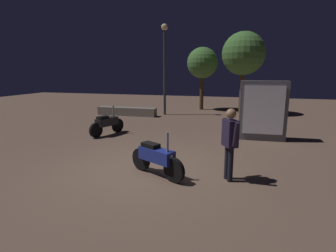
% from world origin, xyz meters
% --- Properties ---
extents(ground_plane, '(40.00, 40.00, 0.00)m').
position_xyz_m(ground_plane, '(0.00, 0.00, 0.00)').
color(ground_plane, brown).
extents(motorcycle_blue_foreground, '(1.52, 0.86, 1.11)m').
position_xyz_m(motorcycle_blue_foreground, '(0.49, -0.36, 0.44)').
color(motorcycle_blue_foreground, black).
rests_on(motorcycle_blue_foreground, ground_plane).
extents(motorcycle_black_parked_left, '(0.66, 1.60, 1.11)m').
position_xyz_m(motorcycle_black_parked_left, '(-2.62, 3.04, 0.44)').
color(motorcycle_black_parked_left, black).
rests_on(motorcycle_black_parked_left, ground_plane).
extents(person_rider_beside, '(0.41, 0.62, 1.64)m').
position_xyz_m(person_rider_beside, '(2.13, -0.17, 0.97)').
color(person_rider_beside, black).
rests_on(person_rider_beside, ground_plane).
extents(streetlamp_near, '(0.36, 0.36, 4.91)m').
position_xyz_m(streetlamp_near, '(-1.85, 8.35, 3.13)').
color(streetlamp_near, '#38383D').
rests_on(streetlamp_near, ground_plane).
extents(tree_left_bg, '(1.92, 1.92, 3.90)m').
position_xyz_m(tree_left_bg, '(-0.15, 10.96, 2.91)').
color(tree_left_bg, '#4C331E').
rests_on(tree_left_bg, ground_plane).
extents(tree_center_bg, '(2.42, 2.42, 4.61)m').
position_xyz_m(tree_center_bg, '(2.30, 10.02, 3.38)').
color(tree_center_bg, '#4C331E').
rests_on(tree_center_bg, ground_plane).
extents(kiosk_billboard, '(1.62, 0.60, 2.10)m').
position_xyz_m(kiosk_billboard, '(3.08, 3.90, 1.05)').
color(kiosk_billboard, '#595960').
rests_on(kiosk_billboard, ground_plane).
extents(planter_wall_low, '(3.37, 0.50, 0.45)m').
position_xyz_m(planter_wall_low, '(-3.80, 7.49, 0.23)').
color(planter_wall_low, gray).
rests_on(planter_wall_low, ground_plane).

